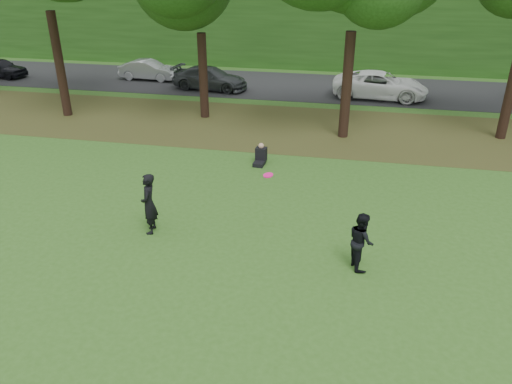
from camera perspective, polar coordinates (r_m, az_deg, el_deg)
ground at (r=13.06m, az=-10.69°, el=-10.70°), size 120.00×120.00×0.00m
leaf_litter at (r=24.26m, az=0.41°, el=7.57°), size 60.00×7.00×0.01m
street at (r=31.84m, az=3.21°, el=12.06°), size 70.00×7.00×0.02m
far_hedge at (r=37.21m, az=4.73°, el=17.97°), size 70.00×3.00×5.00m
player_left at (r=15.04m, az=-12.14°, el=-1.32°), size 0.58×0.76×1.89m
player_right at (r=13.46m, az=11.93°, el=-5.46°), size 0.83×0.94×1.61m
parked_cars at (r=30.46m, az=2.95°, el=12.74°), size 37.71×3.94×1.47m
frisbee at (r=13.30m, az=1.39°, el=1.94°), size 0.28×0.28×0.08m
seated_person at (r=19.79m, az=0.53°, el=4.12°), size 0.47×0.76×0.83m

